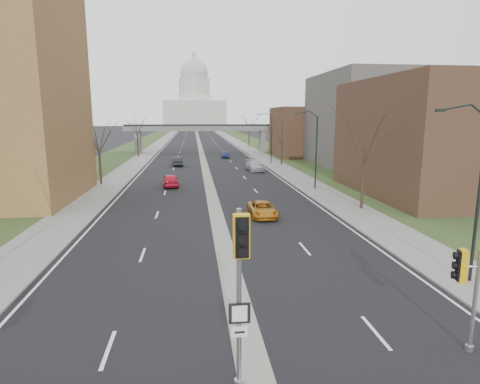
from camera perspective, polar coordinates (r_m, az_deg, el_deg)
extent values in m
plane|color=black|center=(14.21, 2.17, -24.59)|extent=(700.00, 700.00, 0.00)
cube|color=black|center=(161.67, -6.04, 7.76)|extent=(20.00, 600.00, 0.01)
cube|color=gray|center=(161.67, -6.04, 7.75)|extent=(1.20, 600.00, 0.02)
cube|color=gray|center=(162.25, -1.76, 7.84)|extent=(4.00, 600.00, 0.12)
cube|color=gray|center=(161.98, -10.32, 7.67)|extent=(4.00, 600.00, 0.12)
cube|color=#263B1B|center=(162.87, 0.37, 7.85)|extent=(8.00, 600.00, 0.10)
cube|color=#263B1B|center=(162.46, -12.45, 7.60)|extent=(8.00, 600.00, 0.10)
cube|color=#4C3323|center=(47.20, 26.75, 6.90)|extent=(16.00, 20.00, 12.00)
cube|color=#54514D|center=(70.11, 18.81, 9.58)|extent=(18.00, 22.00, 15.00)
cube|color=#4C3323|center=(84.92, 9.77, 8.40)|extent=(14.00, 14.00, 10.00)
cube|color=slate|center=(92.43, -14.30, 6.85)|extent=(1.20, 2.50, 5.00)
cube|color=slate|center=(92.98, 3.20, 7.19)|extent=(1.20, 2.50, 5.00)
cube|color=slate|center=(91.51, -5.56, 8.98)|extent=(34.00, 3.00, 1.00)
cube|color=black|center=(91.49, -5.57, 9.41)|extent=(34.00, 0.15, 0.50)
cube|color=beige|center=(331.46, -6.44, 10.97)|extent=(48.00, 42.00, 20.00)
cube|color=beige|center=(331.74, -6.48, 13.04)|extent=(26.00, 26.00, 5.00)
cylinder|color=beige|center=(332.24, -6.52, 14.59)|extent=(22.00, 22.00, 14.00)
sphere|color=beige|center=(333.17, -6.56, 16.48)|extent=(22.00, 22.00, 22.00)
cylinder|color=beige|center=(334.54, -6.60, 18.44)|extent=(3.60, 3.60, 4.50)
cylinder|color=black|center=(22.51, 30.77, -1.28)|extent=(0.16, 0.16, 8.00)
cube|color=black|center=(20.80, 26.81, 10.31)|extent=(0.45, 0.18, 0.14)
cylinder|color=black|center=(45.72, 10.78, 5.40)|extent=(0.16, 0.16, 8.00)
cube|color=black|center=(44.90, 8.12, 10.95)|extent=(0.45, 0.18, 0.14)
cylinder|color=black|center=(70.89, 4.49, 7.38)|extent=(0.16, 0.16, 8.00)
cube|color=black|center=(70.37, 2.67, 10.92)|extent=(0.45, 0.18, 0.14)
cylinder|color=#382B21|center=(51.08, -19.25, 3.13)|extent=(0.28, 0.28, 3.75)
cylinder|color=#382B21|center=(84.41, -14.32, 6.34)|extent=(0.28, 0.28, 4.25)
cylinder|color=#382B21|center=(37.09, 17.03, 0.80)|extent=(0.28, 0.28, 4.00)
cylinder|color=#382B21|center=(68.38, 5.94, 5.35)|extent=(0.28, 0.28, 3.50)
cylinder|color=#382B21|center=(107.64, 1.30, 7.54)|extent=(0.28, 0.28, 4.25)
cylinder|color=gray|center=(12.31, -0.15, -15.24)|extent=(0.15, 0.15, 5.64)
cylinder|color=gray|center=(13.72, -0.14, -25.47)|extent=(0.30, 0.30, 0.22)
cube|color=#D59C0C|center=(11.02, 0.20, -6.29)|extent=(0.46, 0.44, 1.25)
cube|color=black|center=(12.46, -0.15, -16.59)|extent=(0.65, 0.05, 0.65)
cube|color=silver|center=(12.74, -0.14, -18.97)|extent=(0.49, 0.05, 0.33)
cylinder|color=gray|center=(16.30, 30.66, -10.84)|extent=(0.14, 0.14, 5.27)
cylinder|color=gray|center=(17.33, 29.82, -18.69)|extent=(0.28, 0.28, 0.20)
cube|color=#D59C0C|center=(15.98, 29.09, -9.17)|extent=(0.52, 0.53, 1.17)
imported|color=red|center=(48.21, -9.83, 1.67)|extent=(2.13, 4.56, 1.51)
imported|color=black|center=(68.35, -8.94, 4.30)|extent=(2.08, 4.50, 1.43)
imported|color=#B06B12|center=(33.33, 3.20, -2.45)|extent=(2.12, 4.52, 1.25)
imported|color=#9D9DA4|center=(61.32, 2.11, 3.76)|extent=(2.68, 5.60, 1.57)
imported|color=navy|center=(80.69, -2.11, 5.34)|extent=(1.72, 3.90, 1.30)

